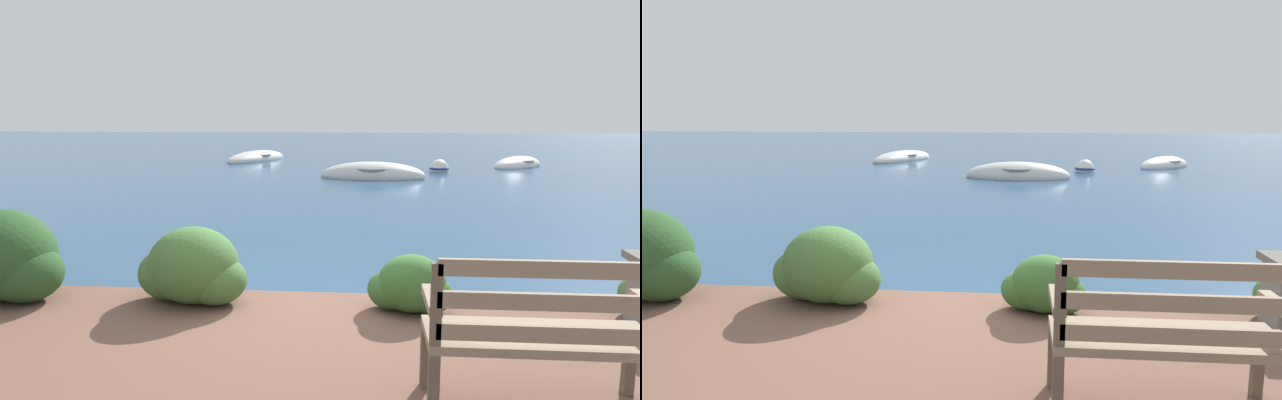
# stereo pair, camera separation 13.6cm
# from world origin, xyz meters

# --- Properties ---
(ground_plane) EXTENTS (80.00, 80.00, 0.00)m
(ground_plane) POSITION_xyz_m (0.00, 0.00, 0.00)
(ground_plane) COLOR navy
(park_bench) EXTENTS (1.27, 0.48, 0.93)m
(park_bench) POSITION_xyz_m (1.38, -2.02, 0.70)
(park_bench) COLOR brown
(park_bench) RESTS_ON patio_terrace
(hedge_clump_far_left) EXTENTS (1.19, 0.86, 0.81)m
(hedge_clump_far_left) POSITION_xyz_m (-2.84, -0.41, 0.57)
(hedge_clump_far_left) COLOR #284C23
(hedge_clump_far_left) RESTS_ON patio_terrace
(hedge_clump_left) EXTENTS (0.99, 0.71, 0.68)m
(hedge_clump_left) POSITION_xyz_m (-1.11, -0.35, 0.51)
(hedge_clump_left) COLOR #426B33
(hedge_clump_left) RESTS_ON patio_terrace
(hedge_clump_centre) EXTENTS (0.71, 0.51, 0.49)m
(hedge_clump_centre) POSITION_xyz_m (0.79, -0.43, 0.43)
(hedge_clump_centre) COLOR #38662D
(hedge_clump_centre) RESTS_ON patio_terrace
(rowboat_nearest) EXTENTS (2.97, 1.44, 0.78)m
(rowboat_nearest) POSITION_xyz_m (0.60, 10.67, 0.07)
(rowboat_nearest) COLOR silver
(rowboat_nearest) RESTS_ON ground_plane
(rowboat_mid) EXTENTS (2.33, 2.38, 0.61)m
(rowboat_mid) POSITION_xyz_m (5.37, 14.02, 0.05)
(rowboat_mid) COLOR silver
(rowboat_mid) RESTS_ON ground_plane
(rowboat_far) EXTENTS (2.30, 3.38, 0.63)m
(rowboat_far) POSITION_xyz_m (-3.63, 15.66, 0.05)
(rowboat_far) COLOR silver
(rowboat_far) RESTS_ON ground_plane
(mooring_buoy) EXTENTS (0.61, 0.61, 0.55)m
(mooring_buoy) POSITION_xyz_m (2.63, 12.40, 0.10)
(mooring_buoy) COLOR white
(mooring_buoy) RESTS_ON ground_plane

